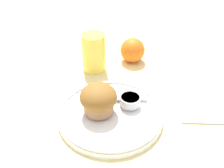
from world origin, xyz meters
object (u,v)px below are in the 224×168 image
(muffin, at_px, (98,99))
(juice_glass, at_px, (94,53))
(orange_fruit, at_px, (133,50))
(butter_knife, at_px, (115,98))

(muffin, xyz_separation_m, juice_glass, (-0.03, 0.20, 0.00))
(muffin, bearing_deg, orange_fruit, 72.54)
(orange_fruit, xyz_separation_m, juice_glass, (-0.11, -0.05, 0.02))
(butter_knife, bearing_deg, juice_glass, 109.72)
(orange_fruit, relative_size, juice_glass, 0.68)
(muffin, relative_size, orange_fruit, 1.10)
(butter_knife, relative_size, juice_glass, 1.43)
(muffin, xyz_separation_m, butter_knife, (0.03, 0.04, -0.03))
(butter_knife, height_order, juice_glass, juice_glass)
(muffin, distance_m, juice_glass, 0.21)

